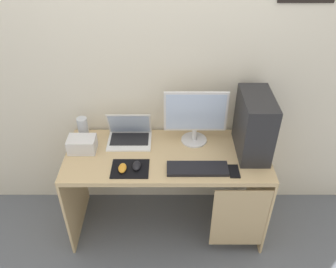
{
  "coord_description": "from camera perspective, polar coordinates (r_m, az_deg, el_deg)",
  "views": [
    {
      "loc": [
        0.01,
        -1.95,
        2.37
      ],
      "look_at": [
        0.0,
        0.0,
        0.94
      ],
      "focal_mm": 37.07,
      "sensor_mm": 36.0,
      "label": 1
    }
  ],
  "objects": [
    {
      "name": "mouse_right",
      "position": [
        2.4,
        -7.36,
        -5.56
      ],
      "size": [
        0.06,
        0.1,
        0.03
      ],
      "primitive_type": "ellipsoid",
      "color": "orange",
      "rests_on": "mousepad"
    },
    {
      "name": "cell_phone",
      "position": [
        2.42,
        10.94,
        -6.06
      ],
      "size": [
        0.07,
        0.13,
        0.01
      ],
      "primitive_type": "cube",
      "color": "black",
      "rests_on": "desk"
    },
    {
      "name": "ground_plane",
      "position": [
        3.07,
        0.0,
        -14.33
      ],
      "size": [
        8.0,
        8.0,
        0.0
      ],
      "primitive_type": "plane",
      "color": "slate"
    },
    {
      "name": "projector",
      "position": [
        2.6,
        -13.8,
        -1.64
      ],
      "size": [
        0.2,
        0.14,
        0.11
      ],
      "primitive_type": "cube",
      "color": "silver",
      "rests_on": "desk"
    },
    {
      "name": "monitor",
      "position": [
        2.53,
        4.68,
        2.89
      ],
      "size": [
        0.46,
        0.19,
        0.43
      ],
      "color": "silver",
      "rests_on": "desk"
    },
    {
      "name": "wall_back",
      "position": [
        2.53,
        0.08,
        11.27
      ],
      "size": [
        4.0,
        0.05,
        2.6
      ],
      "color": "beige",
      "rests_on": "ground_plane"
    },
    {
      "name": "mouse_left",
      "position": [
        2.41,
        -5.05,
        -5.19
      ],
      "size": [
        0.06,
        0.1,
        0.03
      ],
      "primitive_type": "ellipsoid",
      "color": "black",
      "rests_on": "mousepad"
    },
    {
      "name": "pc_tower",
      "position": [
        2.5,
        14.14,
        1.39
      ],
      "size": [
        0.21,
        0.41,
        0.45
      ],
      "primitive_type": "cube",
      "color": "#232326",
      "rests_on": "desk"
    },
    {
      "name": "mousepad",
      "position": [
        2.42,
        -6.11,
        -5.68
      ],
      "size": [
        0.26,
        0.2,
        0.0
      ],
      "primitive_type": "cube",
      "color": "black",
      "rests_on": "desk"
    },
    {
      "name": "keyboard",
      "position": [
        2.4,
        5.0,
        -5.71
      ],
      "size": [
        0.42,
        0.14,
        0.02
      ],
      "primitive_type": "cube",
      "color": "black",
      "rests_on": "desk"
    },
    {
      "name": "laptop",
      "position": [
        2.65,
        -6.21,
        -0.14
      ],
      "size": [
        0.33,
        0.24,
        0.23
      ],
      "color": "white",
      "rests_on": "desk"
    },
    {
      "name": "desk",
      "position": [
        2.62,
        0.43,
        -6.04
      ],
      "size": [
        1.48,
        0.61,
        0.76
      ],
      "color": "tan",
      "rests_on": "ground_plane"
    },
    {
      "name": "speaker",
      "position": [
        2.71,
        -13.64,
        0.97
      ],
      "size": [
        0.08,
        0.08,
        0.17
      ],
      "primitive_type": "cylinder",
      "color": "#B7BCC6",
      "rests_on": "desk"
    }
  ]
}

